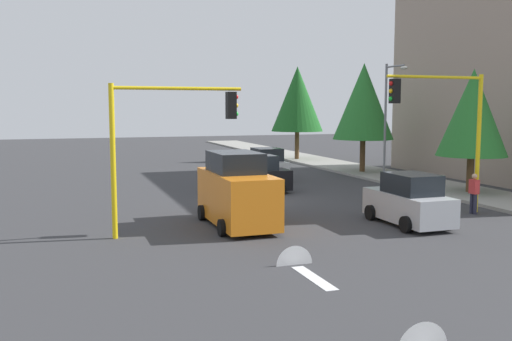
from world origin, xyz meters
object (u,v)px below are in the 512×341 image
at_px(traffic_signal_near_right, 168,128).
at_px(delivery_van_orange, 237,192).
at_px(traffic_signal_near_left, 444,116).
at_px(car_white, 266,166).
at_px(tree_roadside_near, 473,113).
at_px(car_black, 254,176).
at_px(tree_roadside_far, 297,99).
at_px(car_silver, 409,201).
at_px(tree_roadside_mid, 364,102).
at_px(street_lamp_curbside, 389,109).
at_px(pedestrian_crossing, 474,192).

height_order(traffic_signal_near_right, delivery_van_orange, traffic_signal_near_right).
distance_m(traffic_signal_near_left, car_white, 13.64).
bearing_deg(tree_roadside_near, car_black, -111.24).
bearing_deg(tree_roadside_far, delivery_van_orange, -28.09).
bearing_deg(car_white, tree_roadside_near, 41.20).
distance_m(tree_roadside_far, car_silver, 26.43).
xyz_separation_m(tree_roadside_far, delivery_van_orange, (23.36, -12.46, -3.84)).
bearing_deg(delivery_van_orange, traffic_signal_near_right, -76.43).
xyz_separation_m(tree_roadside_mid, delivery_van_orange, (13.36, -12.96, -3.54)).
xyz_separation_m(street_lamp_curbside, tree_roadside_mid, (-4.39, 0.80, 0.48)).
xyz_separation_m(tree_roadside_far, car_silver, (25.33, -6.26, -4.23)).
xyz_separation_m(tree_roadside_far, tree_roadside_mid, (10.00, 0.50, -0.30)).
relative_size(tree_roadside_far, car_silver, 2.00).
xyz_separation_m(traffic_signal_near_right, street_lamp_curbside, (-9.61, 14.83, 0.62)).
distance_m(traffic_signal_near_right, pedestrian_crossing, 13.05).
distance_m(street_lamp_curbside, pedestrian_crossing, 10.72).
distance_m(street_lamp_curbside, car_silver, 12.93).
height_order(delivery_van_orange, pedestrian_crossing, delivery_van_orange).
distance_m(delivery_van_orange, pedestrian_crossing, 10.12).
distance_m(street_lamp_curbside, car_black, 9.76).
bearing_deg(car_black, street_lamp_curbside, 100.16).
distance_m(delivery_van_orange, car_white, 13.52).
distance_m(traffic_signal_near_left, traffic_signal_near_right, 11.35).
distance_m(traffic_signal_near_right, car_black, 10.30).
bearing_deg(street_lamp_curbside, car_white, -116.91).
distance_m(tree_roadside_near, pedestrian_crossing, 6.39).
bearing_deg(car_black, traffic_signal_near_left, 34.55).
bearing_deg(street_lamp_curbside, tree_roadside_mid, 169.67).
xyz_separation_m(traffic_signal_near_right, tree_roadside_near, (-4.00, 16.13, 0.44)).
bearing_deg(car_silver, street_lamp_curbside, 151.43).
bearing_deg(traffic_signal_near_left, tree_roadside_near, 129.91).
relative_size(car_white, pedestrian_crossing, 2.14).
height_order(traffic_signal_near_left, street_lamp_curbside, street_lamp_curbside).
relative_size(tree_roadside_far, pedestrian_crossing, 4.59).
bearing_deg(delivery_van_orange, car_black, 156.67).
height_order(traffic_signal_near_right, tree_roadside_mid, tree_roadside_mid).
xyz_separation_m(delivery_van_orange, car_silver, (1.97, 6.21, -0.39)).
bearing_deg(tree_roadside_near, car_white, -138.80).
relative_size(traffic_signal_near_left, tree_roadside_near, 0.91).
bearing_deg(car_black, pedestrian_crossing, 39.65).
relative_size(delivery_van_orange, pedestrian_crossing, 2.82).
relative_size(tree_roadside_far, delivery_van_orange, 1.63).
bearing_deg(pedestrian_crossing, street_lamp_curbside, 168.10).
bearing_deg(car_white, pedestrian_crossing, 18.42).
distance_m(delivery_van_orange, car_silver, 6.53).
distance_m(car_black, car_white, 5.51).
distance_m(traffic_signal_near_right, tree_roadside_near, 16.62).
xyz_separation_m(tree_roadside_near, pedestrian_crossing, (4.32, -3.39, -3.25)).
height_order(car_silver, pedestrian_crossing, car_silver).
height_order(traffic_signal_near_left, tree_roadside_far, tree_roadside_far).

